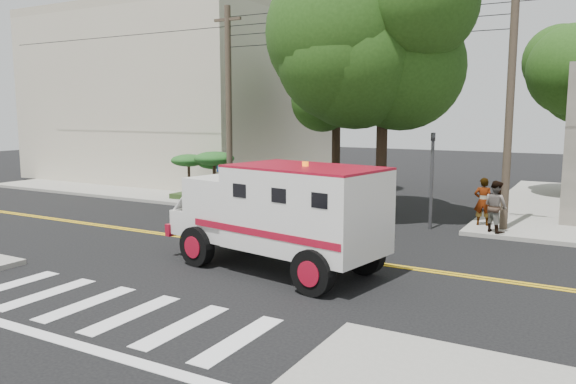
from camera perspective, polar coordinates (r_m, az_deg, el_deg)
The scene contains 13 objects.
ground at distance 18.15m, azimuth -2.30°, elevation -5.74°, with size 100.00×100.00×0.00m, color black.
sidewalk_nw at distance 36.71m, azimuth -9.24°, elevation 1.34°, with size 17.00×17.00×0.15m, color gray.
building_left at distance 38.90m, azimuth -10.36°, elevation 9.18°, with size 16.00×14.00×10.00m, color #BCB29A.
utility_pole_left at distance 25.72m, azimuth -6.03°, elevation 8.42°, with size 0.28×0.28×9.00m, color #382D23.
utility_pole_right at distance 21.40m, azimuth 21.60°, elevation 7.97°, with size 0.28×0.28×9.00m, color #382D23.
tree_main at distance 22.61m, azimuth 10.57°, elevation 15.24°, with size 6.08×5.70×9.85m.
tree_left at distance 29.35m, azimuth 5.38°, elevation 10.79°, with size 4.48×4.20×7.70m.
traffic_signal at distance 21.41m, azimuth 14.42°, elevation 2.19°, with size 0.15×0.18×3.60m.
accessibility_sign at distance 26.38m, azimuth -6.78°, elevation 1.58°, with size 0.45×0.10×2.02m.
palm_planter at distance 27.44m, azimuth -8.32°, elevation 2.39°, with size 3.52×2.63×2.36m.
armored_truck at distance 15.31m, azimuth -0.74°, elevation -1.90°, with size 6.80×3.54×2.95m.
pedestrian_a at distance 22.11m, azimuth 19.20°, elevation -0.91°, with size 0.65×0.43×1.79m, color gray.
pedestrian_b at distance 20.99m, azimuth 20.34°, elevation -1.38°, with size 0.89×0.69×1.83m, color gray.
Camera 1 is at (9.25, -15.00, 4.34)m, focal length 35.00 mm.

